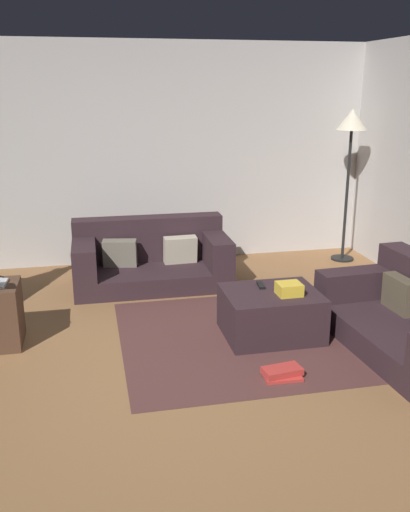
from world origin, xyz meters
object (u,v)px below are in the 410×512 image
(tv_remote, at_px, (261,285))
(corner_lamp, at_px, (351,132))
(couch_left, at_px, (151,259))
(book_stack, at_px, (282,373))
(gift_box, at_px, (289,289))
(ottoman, at_px, (271,314))

(tv_remote, xyz_separation_m, corner_lamp, (1.64, 1.79, 1.16))
(corner_lamp, bearing_deg, tv_remote, -132.55)
(couch_left, distance_m, book_stack, 2.44)
(couch_left, relative_size, corner_lamp, 0.91)
(tv_remote, relative_size, corner_lamp, 0.09)
(tv_remote, height_order, corner_lamp, corner_lamp)
(gift_box, distance_m, tv_remote, 0.30)
(couch_left, height_order, corner_lamp, corner_lamp)
(gift_box, height_order, corner_lamp, corner_lamp)
(ottoman, relative_size, gift_box, 4.01)
(couch_left, bearing_deg, tv_remote, 119.98)
(ottoman, height_order, book_stack, ottoman)
(couch_left, relative_size, ottoman, 2.05)
(couch_left, distance_m, ottoman, 1.80)
(gift_box, bearing_deg, book_stack, -112.73)
(book_stack, height_order, corner_lamp, corner_lamp)
(couch_left, distance_m, gift_box, 1.95)
(couch_left, relative_size, tv_remote, 10.40)
(book_stack, bearing_deg, corner_lamp, 57.03)
(gift_box, relative_size, tv_remote, 1.26)
(couch_left, xyz_separation_m, ottoman, (0.86, -1.58, -0.07))
(tv_remote, bearing_deg, gift_box, -48.31)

